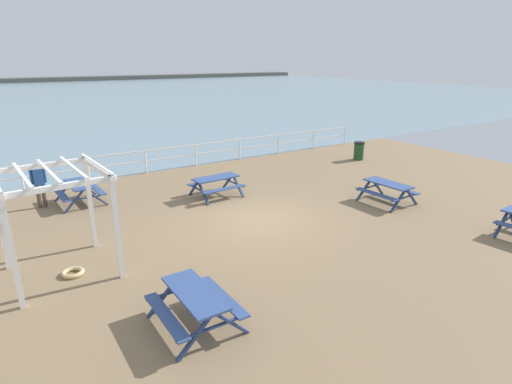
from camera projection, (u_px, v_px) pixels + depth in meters
name	position (u px, v px, depth m)	size (l,w,h in m)	color
ground_plane	(259.00, 222.00, 13.88)	(30.00, 24.00, 0.20)	#846B4C
sea_band	(48.00, 97.00, 56.02)	(142.00, 90.00, 0.01)	gray
distant_shoreline	(22.00, 82.00, 90.39)	(142.00, 6.00, 1.80)	#4C4C47
seaward_railing	(171.00, 154.00, 19.81)	(23.07, 0.07, 1.08)	white
picnic_table_near_left	(388.00, 188.00, 15.27)	(1.61, 1.86, 0.80)	#334C84
picnic_table_mid_centre	(216.00, 182.00, 16.00)	(1.88, 1.63, 0.80)	#334C84
picnic_table_far_left	(79.00, 188.00, 15.20)	(1.63, 1.88, 0.80)	#334C84
picnic_table_far_right	(195.00, 300.00, 8.20)	(1.56, 1.81, 0.80)	#334C84
visitor	(39.00, 182.00, 14.67)	(0.53, 0.24, 1.66)	#4C4233
lattice_pergola	(53.00, 198.00, 9.81)	(2.60, 2.71, 2.70)	white
litter_bin	(359.00, 151.00, 21.79)	(0.55, 0.55, 0.95)	#1E4723
rope_coil	(73.00, 273.00, 10.30)	(0.55, 0.55, 0.11)	tan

